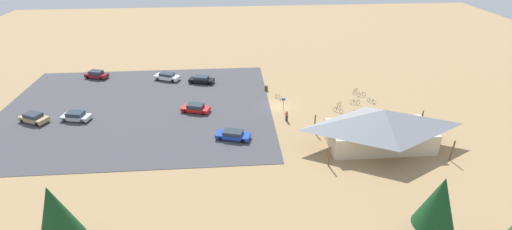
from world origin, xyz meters
name	(u,v)px	position (x,y,z in m)	size (l,w,h in m)	color
ground	(277,107)	(0.00, 0.00, 0.00)	(160.00, 160.00, 0.00)	#9E7F56
parking_lot_asphalt	(137,109)	(22.96, -1.11, 0.03)	(43.44, 34.27, 0.05)	#424247
bike_pavilion	(381,126)	(-12.14, 12.74, 3.09)	(16.22, 8.55, 5.49)	beige
trash_bin	(266,88)	(1.18, -6.60, 0.45)	(0.60, 0.60, 0.90)	brown
lot_sign	(283,102)	(-0.77, 1.25, 1.41)	(0.56, 0.08, 2.20)	#99999E
pine_far_east	(439,203)	(-10.37, 29.80, 5.07)	(3.71, 3.71, 7.78)	brown
pine_far_west	(55,215)	(22.83, 28.94, 5.32)	(3.83, 3.83, 8.26)	brown
bicycle_purple_edge_north	(361,95)	(-15.09, -2.78, 0.37)	(1.69, 0.48, 0.85)	black
bicycle_orange_mid_cluster	(355,91)	(-14.49, -4.32, 0.39)	(1.29, 1.31, 0.91)	black
bicycle_white_yard_right	(338,110)	(-9.40, 2.74, 0.35)	(1.38, 1.15, 0.76)	black
bicycle_teal_near_sign	(372,101)	(-15.97, -0.19, 0.35)	(1.04, 1.45, 0.75)	black
bicycle_green_edge_south	(355,102)	(-13.01, 0.14, 0.39)	(1.68, 0.50, 0.91)	black
bicycle_yellow_lone_west	(338,105)	(-9.96, 0.96, 0.37)	(1.25, 1.25, 0.84)	black
bicycle_silver_yard_center	(278,97)	(-0.57, -2.98, 0.35)	(1.13, 1.21, 0.76)	black
bicycle_red_yard_left	(377,112)	(-15.39, 3.80, 0.37)	(1.62, 0.79, 0.84)	black
bicycle_blue_near_porch	(357,113)	(-12.05, 4.03, 0.39)	(1.16, 1.31, 0.83)	black
car_red_aisle_side	(196,108)	(13.31, 0.84, 0.72)	(4.81, 3.07, 1.36)	red
car_silver_mid_lot	(76,116)	(31.39, 2.15, 0.73)	(4.60, 2.73, 1.37)	#BCBCC1
car_maroon_back_corner	(96,74)	(33.42, -14.98, 0.78)	(4.69, 2.99, 1.49)	maroon
car_black_second_row	(201,80)	(12.98, -10.94, 0.72)	(4.95, 2.93, 1.34)	black
car_white_near_entry	(167,76)	(19.63, -12.93, 0.75)	(5.08, 3.45, 1.40)	white
car_blue_front_row	(233,135)	(7.54, 9.52, 0.69)	(5.08, 3.10, 1.27)	#1E42B2
car_tan_by_curb	(34,118)	(37.55, 2.28, 0.77)	(4.77, 3.57, 1.46)	tan
visitor_crossing_yard	(287,116)	(-0.75, 4.90, 0.91)	(0.39, 0.36, 1.73)	#2D3347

